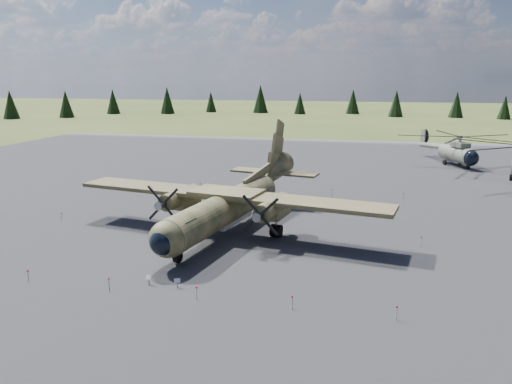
# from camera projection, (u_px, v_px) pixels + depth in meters

# --- Properties ---
(ground) EXTENTS (500.00, 500.00, 0.00)m
(ground) POSITION_uv_depth(u_px,v_px,m) (227.00, 233.00, 44.35)
(ground) COLOR brown
(ground) RESTS_ON ground
(apron) EXTENTS (120.00, 120.00, 0.04)m
(apron) POSITION_uv_depth(u_px,v_px,m) (253.00, 205.00, 53.84)
(apron) COLOR #57575C
(apron) RESTS_ON ground
(transport_plane) EXTENTS (29.14, 26.23, 9.60)m
(transport_plane) POSITION_uv_depth(u_px,v_px,m) (232.00, 200.00, 44.81)
(transport_plane) COLOR #3C4424
(transport_plane) RESTS_ON ground
(helicopter_near) EXTENTS (24.35, 24.35, 4.72)m
(helicopter_near) POSITION_uv_depth(u_px,v_px,m) (458.00, 145.00, 76.95)
(helicopter_near) COLOR slate
(helicopter_near) RESTS_ON ground
(info_placard_left) EXTENTS (0.45, 0.31, 0.66)m
(info_placard_left) POSITION_uv_depth(u_px,v_px,m) (149.00, 278.00, 33.21)
(info_placard_left) COLOR gray
(info_placard_left) RESTS_ON ground
(info_placard_right) EXTENTS (0.44, 0.29, 0.64)m
(info_placard_right) POSITION_uv_depth(u_px,v_px,m) (177.00, 282.00, 32.72)
(info_placard_right) COLOR gray
(info_placard_right) RESTS_ON ground
(barrier_fence) EXTENTS (33.12, 29.62, 0.85)m
(barrier_fence) POSITION_uv_depth(u_px,v_px,m) (221.00, 227.00, 44.26)
(barrier_fence) COLOR silver
(barrier_fence) RESTS_ON ground
(treeline) EXTENTS (317.08, 308.71, 10.97)m
(treeline) POSITION_uv_depth(u_px,v_px,m) (156.00, 191.00, 39.48)
(treeline) COLOR black
(treeline) RESTS_ON ground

